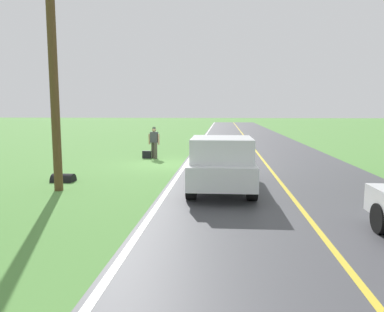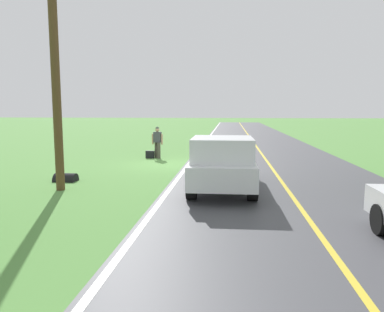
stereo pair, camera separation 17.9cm
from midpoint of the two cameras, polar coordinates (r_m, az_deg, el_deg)
The scene contains 9 objects.
ground_plane at distance 18.12m, azimuth -4.31°, elevation -1.25°, with size 200.00×200.00×0.00m, color #568E42.
road_surface at distance 18.00m, azimuth 11.34°, elevation -1.42°, with size 8.25×120.00×0.00m, color #47474C.
lane_edge_line at distance 17.99m, azimuth -1.25°, elevation -1.27°, with size 0.16×117.60×0.00m, color silver.
lane_centre_line at distance 18.00m, azimuth 11.34°, elevation -1.41°, with size 0.14×117.60×0.00m, color gold.
hitchhiker_walking at distance 20.18m, azimuth -6.16°, elevation 2.40°, with size 0.62×0.53×1.75m.
suitcase_carried at distance 20.31m, azimuth -7.33°, elevation 0.22°, with size 0.20×0.46×0.41m, color black.
pickup_truck_passing at distance 12.22m, azimuth 4.17°, elevation -0.79°, with size 2.15×5.42×1.82m.
utility_pole_roadside at distance 12.79m, azimuth -21.15°, elevation 11.40°, with size 0.28×0.28×7.41m, color brown.
drainage_culvert at distance 14.54m, azimuth -19.75°, elevation -3.77°, with size 0.60×0.60×0.80m, color black.
Camera 1 is at (-2.78, 17.70, 2.67)m, focal length 34.20 mm.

